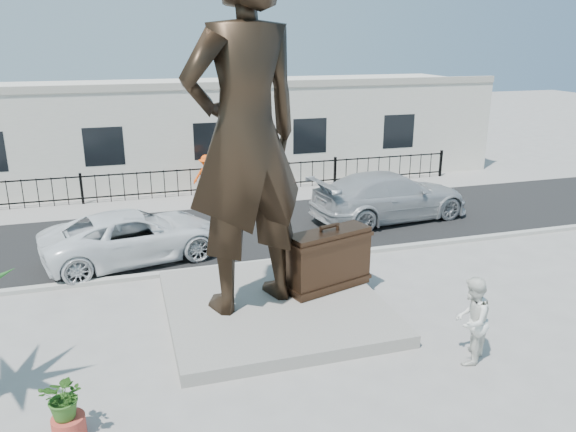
% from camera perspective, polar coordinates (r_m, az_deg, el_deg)
% --- Properties ---
extents(ground, '(100.00, 100.00, 0.00)m').
position_cam_1_polar(ground, '(13.07, 2.58, -12.26)').
color(ground, '#9E9991').
rests_on(ground, ground).
extents(street, '(40.00, 7.00, 0.01)m').
position_cam_1_polar(street, '(20.13, -4.92, -1.23)').
color(street, black).
rests_on(street, ground).
extents(curb, '(40.00, 0.25, 0.12)m').
position_cam_1_polar(curb, '(16.92, -2.45, -4.75)').
color(curb, '#A5A399').
rests_on(curb, ground).
extents(far_sidewalk, '(40.00, 2.50, 0.02)m').
position_cam_1_polar(far_sidewalk, '(23.89, -6.92, 1.78)').
color(far_sidewalk, '#9E9991').
rests_on(far_sidewalk, ground).
extents(plinth, '(5.20, 5.20, 0.30)m').
position_cam_1_polar(plinth, '(14.13, -1.38, -9.11)').
color(plinth, gray).
rests_on(plinth, ground).
extents(fence, '(22.00, 0.10, 1.20)m').
position_cam_1_polar(fence, '(24.50, -7.30, 3.60)').
color(fence, black).
rests_on(fence, ground).
extents(building, '(28.00, 7.00, 4.40)m').
position_cam_1_polar(building, '(28.25, -8.89, 8.73)').
color(building, silver).
rests_on(building, ground).
extents(statue, '(3.45, 2.80, 8.20)m').
position_cam_1_polar(statue, '(12.71, -4.41, 8.03)').
color(statue, black).
rests_on(statue, plinth).
extents(suitcase, '(2.34, 1.34, 1.57)m').
position_cam_1_polar(suitcase, '(14.45, 4.15, -4.45)').
color(suitcase, '#342216').
rests_on(suitcase, plinth).
extents(tourist, '(1.16, 1.15, 1.89)m').
position_cam_1_polar(tourist, '(12.37, 18.13, -10.05)').
color(tourist, white).
rests_on(tourist, ground).
extents(car_white, '(5.86, 3.62, 1.51)m').
position_cam_1_polar(car_white, '(17.66, -15.26, -1.95)').
color(car_white, white).
rests_on(car_white, street).
extents(car_silver, '(6.32, 3.18, 1.76)m').
position_cam_1_polar(car_silver, '(21.18, 10.34, 2.02)').
color(car_silver, '#A6A8AA').
rests_on(car_silver, street).
extents(worker, '(1.30, 0.94, 1.82)m').
position_cam_1_polar(worker, '(23.93, -8.20, 4.04)').
color(worker, '#FF500D').
rests_on(worker, far_sidewalk).
extents(planter, '(0.56, 0.56, 0.40)m').
position_cam_1_polar(planter, '(10.86, -21.35, -19.34)').
color(planter, '#BC3F31').
rests_on(planter, ground).
extents(shrub, '(0.92, 0.87, 0.81)m').
position_cam_1_polar(shrub, '(10.51, -21.73, -16.68)').
color(shrub, '#326220').
rests_on(shrub, planter).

